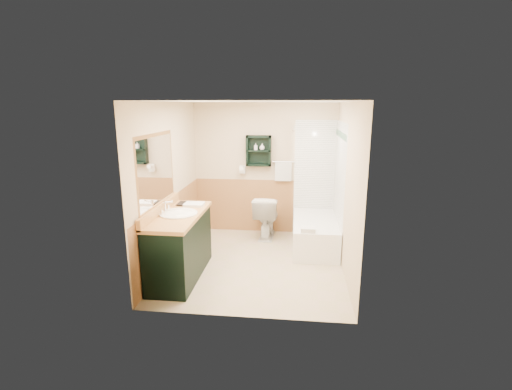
% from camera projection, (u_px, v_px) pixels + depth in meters
% --- Properties ---
extents(floor, '(3.00, 3.00, 0.00)m').
position_uv_depth(floor, '(255.00, 263.00, 5.68)').
color(floor, tan).
rests_on(floor, ground).
extents(back_wall, '(2.60, 0.04, 2.40)m').
position_uv_depth(back_wall, '(265.00, 169.00, 6.86)').
color(back_wall, beige).
rests_on(back_wall, ground).
extents(left_wall, '(0.04, 3.00, 2.40)m').
position_uv_depth(left_wall, '(168.00, 184.00, 5.54)').
color(left_wall, beige).
rests_on(left_wall, ground).
extents(right_wall, '(0.04, 3.00, 2.40)m').
position_uv_depth(right_wall, '(348.00, 189.00, 5.26)').
color(right_wall, beige).
rests_on(right_wall, ground).
extents(ceiling, '(2.60, 3.00, 0.04)m').
position_uv_depth(ceiling, '(255.00, 100.00, 5.11)').
color(ceiling, white).
rests_on(ceiling, back_wall).
extents(wainscot_left, '(2.98, 2.98, 1.00)m').
position_uv_depth(wainscot_left, '(173.00, 229.00, 5.70)').
color(wainscot_left, '#C88151').
rests_on(wainscot_left, left_wall).
extents(wainscot_back, '(2.58, 2.58, 1.00)m').
position_uv_depth(wainscot_back, '(264.00, 206.00, 7.00)').
color(wainscot_back, '#C88151').
rests_on(wainscot_back, back_wall).
extents(mirror_frame, '(1.30, 1.30, 1.00)m').
position_uv_depth(mirror_frame, '(156.00, 171.00, 4.93)').
color(mirror_frame, brown).
rests_on(mirror_frame, left_wall).
extents(mirror_glass, '(1.20, 1.20, 0.90)m').
position_uv_depth(mirror_glass, '(157.00, 171.00, 4.93)').
color(mirror_glass, white).
rests_on(mirror_glass, left_wall).
extents(tile_right, '(1.50, 1.50, 2.10)m').
position_uv_depth(tile_right, '(339.00, 187.00, 6.02)').
color(tile_right, white).
rests_on(tile_right, right_wall).
extents(tile_back, '(0.95, 0.95, 2.10)m').
position_uv_depth(tile_back, '(320.00, 179.00, 6.75)').
color(tile_back, white).
rests_on(tile_back, back_wall).
extents(tile_accent, '(1.50, 1.50, 0.10)m').
position_uv_depth(tile_accent, '(341.00, 135.00, 5.82)').
color(tile_accent, '#154C2A').
rests_on(tile_accent, right_wall).
extents(wall_shelf, '(0.45, 0.15, 0.55)m').
position_uv_depth(wall_shelf, '(259.00, 151.00, 6.68)').
color(wall_shelf, black).
rests_on(wall_shelf, back_wall).
extents(hair_dryer, '(0.10, 0.24, 0.18)m').
position_uv_depth(hair_dryer, '(243.00, 169.00, 6.82)').
color(hair_dryer, white).
rests_on(hair_dryer, back_wall).
extents(towel_bar, '(0.40, 0.06, 0.40)m').
position_uv_depth(towel_bar, '(283.00, 162.00, 6.72)').
color(towel_bar, silver).
rests_on(towel_bar, back_wall).
extents(curtain_rod, '(0.03, 1.60, 0.03)m').
position_uv_depth(curtain_rod, '(294.00, 128.00, 5.88)').
color(curtain_rod, silver).
rests_on(curtain_rod, back_wall).
extents(shower_curtain, '(1.05, 1.05, 1.70)m').
position_uv_depth(shower_curtain, '(293.00, 178.00, 6.25)').
color(shower_curtain, beige).
rests_on(shower_curtain, curtain_rod).
extents(vanity, '(0.59, 1.44, 0.91)m').
position_uv_depth(vanity, '(180.00, 245.00, 5.14)').
color(vanity, black).
rests_on(vanity, ground).
extents(bathtub, '(0.72, 1.50, 0.48)m').
position_uv_depth(bathtub, '(315.00, 233.00, 6.29)').
color(bathtub, white).
rests_on(bathtub, ground).
extents(toilet, '(0.46, 0.79, 0.76)m').
position_uv_depth(toilet, '(266.00, 217.00, 6.73)').
color(toilet, white).
rests_on(toilet, ground).
extents(counter_towel, '(0.28, 0.22, 0.04)m').
position_uv_depth(counter_towel, '(194.00, 204.00, 5.44)').
color(counter_towel, silver).
rests_on(counter_towel, vanity).
extents(vanity_book, '(0.18, 0.03, 0.24)m').
position_uv_depth(vanity_book, '(178.00, 197.00, 5.50)').
color(vanity_book, black).
rests_on(vanity_book, vanity).
extents(tub_towel, '(0.22, 0.18, 0.07)m').
position_uv_depth(tub_towel, '(308.00, 230.00, 5.62)').
color(tub_towel, silver).
rests_on(tub_towel, bathtub).
extents(soap_bottle_a, '(0.08, 0.13, 0.06)m').
position_uv_depth(soap_bottle_a, '(256.00, 148.00, 6.67)').
color(soap_bottle_a, white).
rests_on(soap_bottle_a, wall_shelf).
extents(soap_bottle_b, '(0.10, 0.13, 0.09)m').
position_uv_depth(soap_bottle_b, '(262.00, 147.00, 6.66)').
color(soap_bottle_b, white).
rests_on(soap_bottle_b, wall_shelf).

